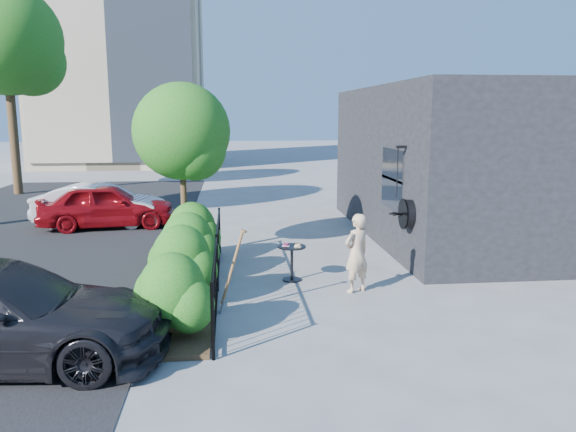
{
  "coord_description": "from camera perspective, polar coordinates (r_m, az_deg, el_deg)",
  "views": [
    {
      "loc": [
        -1.24,
        -10.2,
        3.29
      ],
      "look_at": [
        -0.04,
        1.19,
        1.2
      ],
      "focal_mm": 35.0,
      "sensor_mm": 36.0,
      "label": 1
    }
  ],
  "objects": [
    {
      "name": "cafe_table",
      "position": [
        11.19,
        0.4,
        -4.15
      ],
      "size": [
        0.56,
        0.56,
        0.75
      ],
      "rotation": [
        0.0,
        0.0,
        -0.21
      ],
      "color": "black",
      "rests_on": "ground"
    },
    {
      "name": "fence",
      "position": [
        10.56,
        -7.23,
        -4.72
      ],
      "size": [
        0.05,
        6.05,
        1.1
      ],
      "color": "black",
      "rests_on": "ground"
    },
    {
      "name": "shop_building",
      "position": [
        16.21,
        18.67,
        5.24
      ],
      "size": [
        6.22,
        9.0,
        4.0
      ],
      "color": "black",
      "rests_on": "ground"
    },
    {
      "name": "patio_tree",
      "position": [
        13.0,
        -10.48,
        7.86
      ],
      "size": [
        2.2,
        2.2,
        3.94
      ],
      "color": "#3F2B19",
      "rests_on": "ground"
    },
    {
      "name": "planting_bed",
      "position": [
        10.74,
        -10.93,
        -7.45
      ],
      "size": [
        1.3,
        6.0,
        0.08
      ],
      "primitive_type": "cube",
      "color": "#382616",
      "rests_on": "ground"
    },
    {
      "name": "street_tree_far",
      "position": [
        25.81,
        -26.62,
        15.12
      ],
      "size": [
        4.4,
        4.4,
        8.28
      ],
      "color": "#3F2B19",
      "rests_on": "ground"
    },
    {
      "name": "ground",
      "position": [
        10.78,
        0.9,
        -7.41
      ],
      "size": [
        120.0,
        120.0,
        0.0
      ],
      "primitive_type": "plane",
      "color": "gray",
      "rests_on": "ground"
    },
    {
      "name": "car_red",
      "position": [
        17.19,
        -17.9,
        1.01
      ],
      "size": [
        4.0,
        2.02,
        1.3
      ],
      "primitive_type": "imported",
      "rotation": [
        0.0,
        0.0,
        1.7
      ],
      "color": "maroon",
      "rests_on": "ground"
    },
    {
      "name": "shrubs",
      "position": [
        10.65,
        -10.47,
        -3.9
      ],
      "size": [
        1.1,
        5.6,
        1.24
      ],
      "color": "#155E16",
      "rests_on": "ground"
    },
    {
      "name": "car_silver",
      "position": [
        17.58,
        -18.53,
        1.08
      ],
      "size": [
        3.92,
        1.77,
        1.25
      ],
      "primitive_type": "imported",
      "rotation": [
        0.0,
        0.0,
        1.45
      ],
      "color": "silver",
      "rests_on": "ground"
    },
    {
      "name": "shovel",
      "position": [
        9.43,
        -5.89,
        -6.05
      ],
      "size": [
        0.49,
        0.19,
        1.45
      ],
      "color": "brown",
      "rests_on": "ground"
    },
    {
      "name": "woman",
      "position": [
        10.5,
        6.99,
        -3.76
      ],
      "size": [
        0.65,
        0.58,
        1.49
      ],
      "primitive_type": "imported",
      "rotation": [
        0.0,
        0.0,
        3.65
      ],
      "color": "tan",
      "rests_on": "ground"
    }
  ]
}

